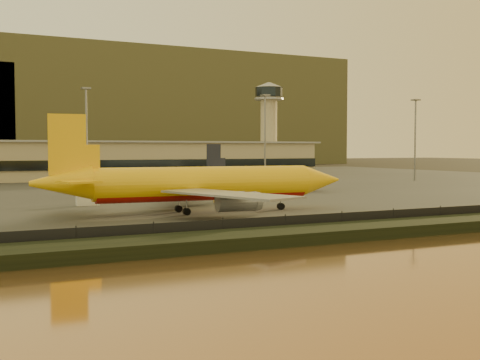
% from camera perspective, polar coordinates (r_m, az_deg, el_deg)
% --- Properties ---
extents(ground, '(900.00, 900.00, 0.00)m').
position_cam_1_polar(ground, '(84.89, 3.42, -3.95)').
color(ground, black).
rests_on(ground, ground).
extents(embankment, '(320.00, 7.00, 1.40)m').
position_cam_1_polar(embankment, '(70.58, 10.19, -4.83)').
color(embankment, black).
rests_on(embankment, ground).
extents(tarmac, '(320.00, 220.00, 0.20)m').
position_cam_1_polar(tarmac, '(173.80, -12.04, -0.42)').
color(tarmac, '#2D2D2D').
rests_on(tarmac, ground).
extents(perimeter_fence, '(300.00, 0.05, 2.20)m').
position_cam_1_polar(perimeter_fence, '(73.75, 8.37, -4.01)').
color(perimeter_fence, black).
rests_on(perimeter_fence, tarmac).
extents(terminal_building, '(202.00, 25.00, 12.60)m').
position_cam_1_polar(terminal_building, '(200.91, -18.17, 1.70)').
color(terminal_building, tan).
rests_on(terminal_building, tarmac).
extents(control_tower, '(11.20, 11.20, 35.50)m').
position_cam_1_polar(control_tower, '(233.07, 2.75, 5.80)').
color(control_tower, tan).
rests_on(control_tower, tarmac).
extents(apron_light_masts, '(152.20, 12.20, 25.40)m').
position_cam_1_polar(apron_light_masts, '(158.90, -5.09, 4.95)').
color(apron_light_masts, slate).
rests_on(apron_light_masts, tarmac).
extents(dhl_cargo_jet, '(50.27, 49.13, 15.01)m').
position_cam_1_polar(dhl_cargo_jet, '(93.87, -3.91, -0.42)').
color(dhl_cargo_jet, yellow).
rests_on(dhl_cargo_jet, tarmac).
extents(white_narrowbody_jet, '(37.81, 35.96, 11.11)m').
position_cam_1_polar(white_narrowbody_jet, '(149.53, 1.90, 0.41)').
color(white_narrowbody_jet, white).
rests_on(white_narrowbody_jet, tarmac).
extents(gse_vehicle_yellow, '(4.56, 2.52, 1.95)m').
position_cam_1_polar(gse_vehicle_yellow, '(112.70, -1.32, -1.63)').
color(gse_vehicle_yellow, yellow).
rests_on(gse_vehicle_yellow, tarmac).
extents(gse_vehicle_white, '(3.99, 1.96, 1.75)m').
position_cam_1_polar(gse_vehicle_white, '(109.65, -14.26, -1.90)').
color(gse_vehicle_white, white).
rests_on(gse_vehicle_white, tarmac).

